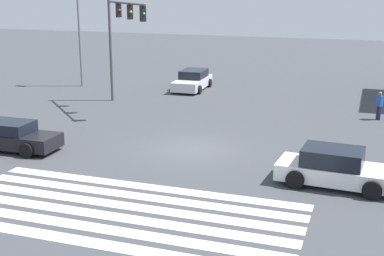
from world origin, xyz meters
The scene contains 8 objects.
ground_plane centered at (0.00, 0.00, 0.00)m, with size 109.17×109.17×0.00m, color #3D3F44.
crosswalk_markings centered at (0.00, -7.55, 0.00)m, with size 12.46×5.35×0.01m.
traffic_signal_mast centered at (-7.00, 7.00, 4.96)m, with size 4.60×4.60×6.69m.
car_0 centered at (6.74, -2.65, 0.69)m, with size 4.63×2.35×1.47m.
car_2 centered at (-8.14, -2.82, 0.66)m, with size 4.76×2.01×1.35m.
car_3 centered at (-4.71, 13.91, 0.66)m, with size 2.22×4.58×1.40m.
pedestrian centered at (8.30, 8.76, 0.90)m, with size 0.41×0.41×1.63m.
street_light_pole_a centered at (-13.08, 12.41, 4.52)m, with size 0.80×0.36×7.48m.
Camera 1 is at (7.80, -22.81, 7.58)m, focal length 50.00 mm.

